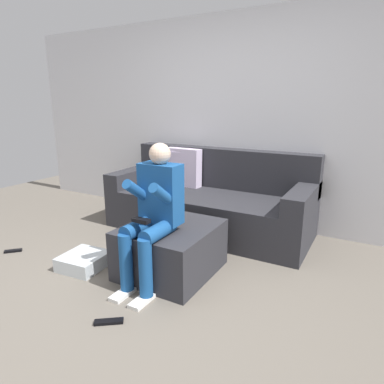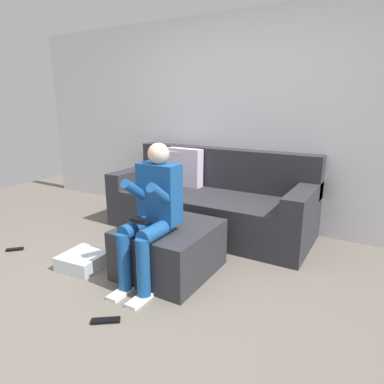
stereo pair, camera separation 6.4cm
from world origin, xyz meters
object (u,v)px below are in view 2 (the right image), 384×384
at_px(person_seated, 152,209).
at_px(remote_near_ottoman, 106,321).
at_px(couch_sectional, 210,201).
at_px(storage_bin, 84,260).
at_px(remote_under_side_table, 15,249).
at_px(remote_by_storage_bin, 115,261).
at_px(ottoman, 170,249).

relative_size(person_seated, remote_near_ottoman, 5.88).
distance_m(couch_sectional, storage_bin, 1.56).
bearing_deg(person_seated, remote_under_side_table, -171.56).
relative_size(remote_near_ottoman, remote_by_storage_bin, 1.20).
xyz_separation_m(couch_sectional, ottoman, (0.18, -1.11, -0.12)).
bearing_deg(storage_bin, ottoman, 24.30).
bearing_deg(couch_sectional, storage_bin, -110.66).
bearing_deg(remote_near_ottoman, couch_sectional, 59.61).
height_order(storage_bin, remote_by_storage_bin, storage_bin).
distance_m(couch_sectional, remote_near_ottoman, 1.97).
bearing_deg(remote_near_ottoman, remote_by_storage_bin, 92.27).
distance_m(couch_sectional, remote_under_side_table, 2.13).
distance_m(remote_near_ottoman, remote_under_side_table, 1.66).
bearing_deg(remote_under_side_table, couch_sectional, 2.04).
relative_size(remote_by_storage_bin, remote_under_side_table, 1.01).
bearing_deg(storage_bin, remote_by_storage_bin, 49.38).
relative_size(couch_sectional, ottoman, 2.85).
bearing_deg(remote_near_ottoman, ottoman, 55.21).
bearing_deg(ottoman, remote_under_side_table, -164.56).
distance_m(ottoman, remote_near_ottoman, 0.84).
xyz_separation_m(ottoman, remote_near_ottoman, (0.02, -0.82, -0.20)).
relative_size(couch_sectional, remote_by_storage_bin, 14.09).
height_order(couch_sectional, person_seated, person_seated).
relative_size(ottoman, remote_near_ottoman, 4.12).
relative_size(couch_sectional, person_seated, 2.00).
xyz_separation_m(storage_bin, remote_under_side_table, (-0.87, -0.11, -0.05)).
height_order(couch_sectional, remote_under_side_table, couch_sectional).
bearing_deg(couch_sectional, person_seated, -83.07).
xyz_separation_m(couch_sectional, remote_under_side_table, (-1.42, -1.55, -0.32)).
height_order(remote_near_ottoman, remote_by_storage_bin, same).
height_order(person_seated, remote_near_ottoman, person_seated).
xyz_separation_m(storage_bin, remote_by_storage_bin, (0.18, 0.21, -0.05)).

